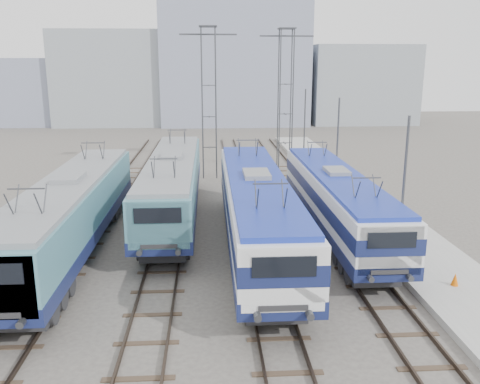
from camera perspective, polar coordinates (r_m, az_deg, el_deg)
name	(u,v)px	position (r m, az deg, el deg)	size (l,w,h in m)	color
ground	(212,291)	(21.53, -3.14, -11.00)	(160.00, 160.00, 0.00)	#514C47
platform	(387,224)	(30.68, 16.18, -3.47)	(4.00, 70.00, 0.30)	#9E9E99
locomotive_far_left	(70,211)	(25.66, -18.55, -2.04)	(2.94, 18.59, 3.50)	#151D4B
locomotive_center_left	(173,182)	(30.56, -7.57, 1.09)	(2.92, 18.48, 3.48)	#151D4B
locomotive_center_right	(257,206)	(24.95, 1.88, -1.53)	(2.98, 18.86, 3.54)	#151D4B
locomotive_far_right	(336,197)	(27.76, 10.76, -0.58)	(2.72, 17.18, 3.23)	#151D4B
catenary_tower_west	(209,96)	(41.57, -3.51, 10.69)	(4.50, 1.20, 12.00)	#3F4247
catenary_tower_east	(285,94)	(44.05, 5.13, 10.85)	(4.50, 1.20, 12.00)	#3F4247
mast_front	(403,194)	(23.84, 17.84, -0.23)	(0.12, 0.12, 7.00)	#3F4247
mast_mid	(337,150)	(35.04, 10.85, 4.64)	(0.12, 0.12, 7.00)	#3F4247
mast_rear	(304,128)	(46.65, 7.25, 7.10)	(0.12, 0.12, 7.00)	#3F4247
safety_cone	(455,279)	(22.92, 22.99, -9.01)	(0.31, 0.31, 0.54)	#DA5C05
building_west	(118,78)	(82.71, -13.53, 12.30)	(18.00, 12.00, 14.00)	gray
building_center	(234,65)	(81.59, -0.68, 14.06)	(22.00, 14.00, 18.00)	gray
building_east	(359,84)	(85.02, 13.21, 11.68)	(16.00, 12.00, 12.00)	gray
building_far_west	(14,92)	(86.93, -24.06, 10.23)	(14.00, 10.00, 10.00)	gray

